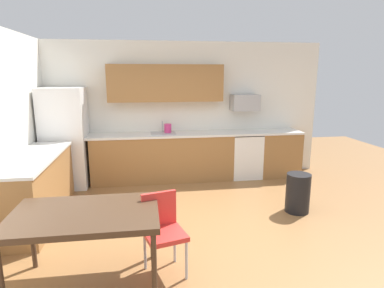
{
  "coord_description": "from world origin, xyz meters",
  "views": [
    {
      "loc": [
        -0.72,
        -3.87,
        2.07
      ],
      "look_at": [
        0.0,
        1.0,
        1.0
      ],
      "focal_mm": 30.13,
      "sensor_mm": 36.0,
      "label": 1
    }
  ],
  "objects_px": {
    "dining_table": "(85,218)",
    "chair_near_table": "(162,227)",
    "trash_bin": "(298,193)",
    "microwave": "(245,103)",
    "oven_range": "(245,155)",
    "refrigerator": "(65,138)",
    "kettle": "(168,129)"
  },
  "relations": [
    {
      "from": "dining_table",
      "to": "chair_near_table",
      "type": "height_order",
      "value": "chair_near_table"
    },
    {
      "from": "dining_table",
      "to": "trash_bin",
      "type": "height_order",
      "value": "dining_table"
    },
    {
      "from": "microwave",
      "to": "chair_near_table",
      "type": "xyz_separation_m",
      "value": [
        -1.85,
        -3.14,
        -1.01
      ]
    },
    {
      "from": "oven_range",
      "to": "trash_bin",
      "type": "bearing_deg",
      "value": -81.44
    },
    {
      "from": "microwave",
      "to": "chair_near_table",
      "type": "relative_size",
      "value": 0.64
    },
    {
      "from": "microwave",
      "to": "dining_table",
      "type": "bearing_deg",
      "value": -128.41
    },
    {
      "from": "chair_near_table",
      "to": "oven_range",
      "type": "bearing_deg",
      "value": 58.71
    },
    {
      "from": "refrigerator",
      "to": "kettle",
      "type": "relative_size",
      "value": 9.19
    },
    {
      "from": "chair_near_table",
      "to": "dining_table",
      "type": "bearing_deg",
      "value": -170.09
    },
    {
      "from": "refrigerator",
      "to": "trash_bin",
      "type": "relative_size",
      "value": 3.06
    },
    {
      "from": "trash_bin",
      "to": "kettle",
      "type": "xyz_separation_m",
      "value": [
        -1.83,
        1.87,
        0.72
      ]
    },
    {
      "from": "trash_bin",
      "to": "kettle",
      "type": "bearing_deg",
      "value": 134.41
    },
    {
      "from": "microwave",
      "to": "kettle",
      "type": "xyz_separation_m",
      "value": [
        -1.56,
        -0.05,
        -0.49
      ]
    },
    {
      "from": "oven_range",
      "to": "microwave",
      "type": "xyz_separation_m",
      "value": [
        -0.0,
        0.1,
        1.06
      ]
    },
    {
      "from": "refrigerator",
      "to": "chair_near_table",
      "type": "distance_m",
      "value": 3.4
    },
    {
      "from": "refrigerator",
      "to": "dining_table",
      "type": "bearing_deg",
      "value": -74.39
    },
    {
      "from": "oven_range",
      "to": "dining_table",
      "type": "xyz_separation_m",
      "value": [
        -2.6,
        -3.17,
        0.26
      ]
    },
    {
      "from": "dining_table",
      "to": "chair_near_table",
      "type": "xyz_separation_m",
      "value": [
        0.75,
        0.13,
        -0.21
      ]
    },
    {
      "from": "refrigerator",
      "to": "dining_table",
      "type": "relative_size",
      "value": 1.31
    },
    {
      "from": "oven_range",
      "to": "dining_table",
      "type": "distance_m",
      "value": 4.11
    },
    {
      "from": "microwave",
      "to": "dining_table",
      "type": "distance_m",
      "value": 4.25
    },
    {
      "from": "refrigerator",
      "to": "oven_range",
      "type": "xyz_separation_m",
      "value": [
        3.46,
        0.08,
        -0.46
      ]
    },
    {
      "from": "trash_bin",
      "to": "microwave",
      "type": "bearing_deg",
      "value": 98.12
    },
    {
      "from": "dining_table",
      "to": "oven_range",
      "type": "bearing_deg",
      "value": 50.72
    },
    {
      "from": "dining_table",
      "to": "chair_near_table",
      "type": "distance_m",
      "value": 0.79
    },
    {
      "from": "trash_bin",
      "to": "refrigerator",
      "type": "bearing_deg",
      "value": 155.0
    },
    {
      "from": "refrigerator",
      "to": "chair_near_table",
      "type": "height_order",
      "value": "refrigerator"
    },
    {
      "from": "oven_range",
      "to": "kettle",
      "type": "bearing_deg",
      "value": 178.16
    },
    {
      "from": "refrigerator",
      "to": "trash_bin",
      "type": "distance_m",
      "value": 4.17
    },
    {
      "from": "oven_range",
      "to": "dining_table",
      "type": "relative_size",
      "value": 0.65
    },
    {
      "from": "microwave",
      "to": "chair_near_table",
      "type": "height_order",
      "value": "microwave"
    },
    {
      "from": "microwave",
      "to": "trash_bin",
      "type": "xyz_separation_m",
      "value": [
        0.27,
        -1.92,
        -1.21
      ]
    }
  ]
}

